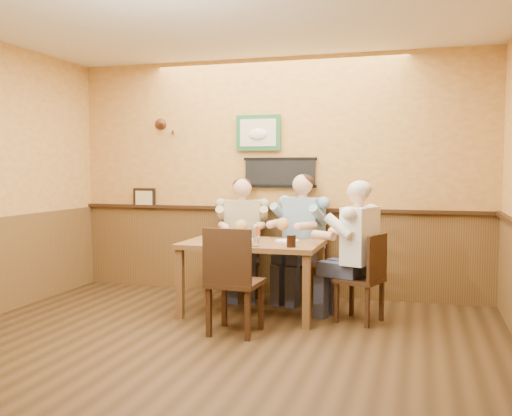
{
  "coord_description": "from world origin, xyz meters",
  "views": [
    {
      "loc": [
        1.66,
        -4.06,
        1.5
      ],
      "look_at": [
        0.06,
        1.45,
        1.1
      ],
      "focal_mm": 40.0,
      "sensor_mm": 36.0,
      "label": 1
    }
  ],
  "objects_px": {
    "hot_sauce_bottle": "(258,233)",
    "pepper_shaker": "(245,238)",
    "salt_shaker": "(250,237)",
    "chair_right_end": "(359,278)",
    "chair_back_left": "(242,259)",
    "diner_white_elder": "(360,259)",
    "water_glass_mid": "(256,241)",
    "diner_tan_shirt": "(242,243)",
    "chair_near_side": "(235,280)",
    "water_glass_left": "(223,239)",
    "diner_blue_polo": "(304,244)",
    "cola_tumbler": "(291,241)",
    "chair_back_right": "(304,260)",
    "dining_table": "(253,250)"
  },
  "relations": [
    {
      "from": "dining_table",
      "to": "diner_tan_shirt",
      "type": "distance_m",
      "value": 0.83
    },
    {
      "from": "chair_near_side",
      "to": "salt_shaker",
      "type": "height_order",
      "value": "chair_near_side"
    },
    {
      "from": "hot_sauce_bottle",
      "to": "salt_shaker",
      "type": "height_order",
      "value": "hot_sauce_bottle"
    },
    {
      "from": "chair_right_end",
      "to": "pepper_shaker",
      "type": "distance_m",
      "value": 1.2
    },
    {
      "from": "water_glass_mid",
      "to": "hot_sauce_bottle",
      "type": "height_order",
      "value": "hot_sauce_bottle"
    },
    {
      "from": "chair_near_side",
      "to": "salt_shaker",
      "type": "xyz_separation_m",
      "value": [
        -0.08,
        0.71,
        0.31
      ]
    },
    {
      "from": "diner_tan_shirt",
      "to": "salt_shaker",
      "type": "relative_size",
      "value": 13.74
    },
    {
      "from": "chair_near_side",
      "to": "cola_tumbler",
      "type": "relative_size",
      "value": 8.37
    },
    {
      "from": "chair_near_side",
      "to": "salt_shaker",
      "type": "distance_m",
      "value": 0.78
    },
    {
      "from": "chair_near_side",
      "to": "water_glass_left",
      "type": "xyz_separation_m",
      "value": [
        -0.27,
        0.45,
        0.32
      ]
    },
    {
      "from": "water_glass_left",
      "to": "chair_back_right",
      "type": "bearing_deg",
      "value": 60.08
    },
    {
      "from": "chair_near_side",
      "to": "pepper_shaker",
      "type": "bearing_deg",
      "value": -78.28
    },
    {
      "from": "chair_right_end",
      "to": "diner_white_elder",
      "type": "bearing_deg",
      "value": 180.0
    },
    {
      "from": "diner_blue_polo",
      "to": "salt_shaker",
      "type": "bearing_deg",
      "value": -97.66
    },
    {
      "from": "water_glass_mid",
      "to": "pepper_shaker",
      "type": "xyz_separation_m",
      "value": [
        -0.18,
        0.26,
        -0.01
      ]
    },
    {
      "from": "chair_back_left",
      "to": "diner_white_elder",
      "type": "relative_size",
      "value": 0.7
    },
    {
      "from": "chair_back_right",
      "to": "diner_blue_polo",
      "type": "distance_m",
      "value": 0.19
    },
    {
      "from": "water_glass_left",
      "to": "pepper_shaker",
      "type": "distance_m",
      "value": 0.25
    },
    {
      "from": "chair_back_left",
      "to": "diner_white_elder",
      "type": "bearing_deg",
      "value": -43.69
    },
    {
      "from": "dining_table",
      "to": "salt_shaker",
      "type": "xyz_separation_m",
      "value": [
        -0.03,
        0.0,
        0.14
      ]
    },
    {
      "from": "dining_table",
      "to": "chair_back_left",
      "type": "distance_m",
      "value": 0.86
    },
    {
      "from": "chair_back_left",
      "to": "diner_white_elder",
      "type": "height_order",
      "value": "diner_white_elder"
    },
    {
      "from": "chair_back_right",
      "to": "cola_tumbler",
      "type": "height_order",
      "value": "chair_back_right"
    },
    {
      "from": "diner_tan_shirt",
      "to": "water_glass_left",
      "type": "height_order",
      "value": "diner_tan_shirt"
    },
    {
      "from": "pepper_shaker",
      "to": "water_glass_left",
      "type": "bearing_deg",
      "value": -134.42
    },
    {
      "from": "chair_back_right",
      "to": "pepper_shaker",
      "type": "relative_size",
      "value": 9.25
    },
    {
      "from": "chair_near_side",
      "to": "salt_shaker",
      "type": "bearing_deg",
      "value": -81.05
    },
    {
      "from": "dining_table",
      "to": "chair_back_left",
      "type": "bearing_deg",
      "value": 114.87
    },
    {
      "from": "chair_right_end",
      "to": "diner_tan_shirt",
      "type": "relative_size",
      "value": 0.7
    },
    {
      "from": "chair_right_end",
      "to": "chair_near_side",
      "type": "xyz_separation_m",
      "value": [
        -1.04,
        -0.71,
        0.06
      ]
    },
    {
      "from": "chair_near_side",
      "to": "cola_tumbler",
      "type": "bearing_deg",
      "value": -132.5
    },
    {
      "from": "diner_white_elder",
      "to": "water_glass_left",
      "type": "distance_m",
      "value": 1.35
    },
    {
      "from": "chair_near_side",
      "to": "water_glass_mid",
      "type": "xyz_separation_m",
      "value": [
        0.09,
        0.36,
        0.31
      ]
    },
    {
      "from": "chair_right_end",
      "to": "chair_near_side",
      "type": "height_order",
      "value": "chair_near_side"
    },
    {
      "from": "diner_white_elder",
      "to": "pepper_shaker",
      "type": "relative_size",
      "value": 12.72
    },
    {
      "from": "water_glass_mid",
      "to": "dining_table",
      "type": "bearing_deg",
      "value": 110.69
    },
    {
      "from": "chair_right_end",
      "to": "chair_near_side",
      "type": "relative_size",
      "value": 0.89
    },
    {
      "from": "hot_sauce_bottle",
      "to": "pepper_shaker",
      "type": "bearing_deg",
      "value": -132.29
    },
    {
      "from": "dining_table",
      "to": "chair_near_side",
      "type": "height_order",
      "value": "chair_near_side"
    },
    {
      "from": "salt_shaker",
      "to": "pepper_shaker",
      "type": "height_order",
      "value": "pepper_shaker"
    },
    {
      "from": "water_glass_mid",
      "to": "diner_tan_shirt",
      "type": "bearing_deg",
      "value": 113.57
    },
    {
      "from": "water_glass_left",
      "to": "diner_blue_polo",
      "type": "bearing_deg",
      "value": 60.08
    },
    {
      "from": "water_glass_mid",
      "to": "diner_blue_polo",
      "type": "bearing_deg",
      "value": 77.85
    },
    {
      "from": "diner_tan_shirt",
      "to": "salt_shaker",
      "type": "distance_m",
      "value": 0.84
    },
    {
      "from": "chair_near_side",
      "to": "water_glass_mid",
      "type": "height_order",
      "value": "chair_near_side"
    },
    {
      "from": "pepper_shaker",
      "to": "chair_back_left",
      "type": "bearing_deg",
      "value": 109.55
    },
    {
      "from": "diner_blue_polo",
      "to": "cola_tumbler",
      "type": "height_order",
      "value": "diner_blue_polo"
    },
    {
      "from": "chair_near_side",
      "to": "diner_tan_shirt",
      "type": "distance_m",
      "value": 1.53
    },
    {
      "from": "pepper_shaker",
      "to": "salt_shaker",
      "type": "bearing_deg",
      "value": 76.88
    },
    {
      "from": "chair_right_end",
      "to": "pepper_shaker",
      "type": "height_order",
      "value": "chair_right_end"
    }
  ]
}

